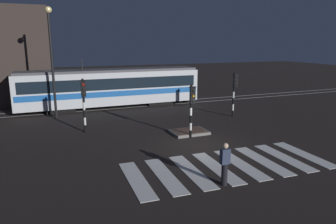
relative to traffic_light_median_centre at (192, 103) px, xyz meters
name	(u,v)px	position (x,y,z in m)	size (l,w,h in m)	color
ground_plane	(198,146)	(-0.29, -1.38, -2.04)	(120.00, 120.00, 0.00)	black
rail_near	(138,107)	(-0.29, 9.75, -2.03)	(80.00, 0.12, 0.03)	#59595E
rail_far	(134,104)	(-0.29, 11.19, -2.03)	(80.00, 0.12, 0.03)	#59595E
crosswalk_zebra	(228,166)	(-0.29, -4.41, -2.03)	(9.32, 4.06, 0.02)	silver
traffic_island	(189,132)	(0.31, 0.89, -1.95)	(2.15, 1.56, 0.18)	slate
traffic_light_median_centre	(192,103)	(0.00, 0.00, 0.00)	(0.36, 0.42, 3.10)	black
traffic_light_corner_far_left	(84,98)	(-5.54, 3.37, 0.14)	(0.36, 0.42, 3.31)	black
traffic_light_corner_far_right	(235,88)	(5.25, 3.60, 0.12)	(0.36, 0.42, 3.28)	black
street_lamp_trackside_left	(51,51)	(-7.02, 7.95, 2.82)	(0.44, 1.21, 7.74)	black
tram	(111,87)	(-2.44, 10.47, -0.30)	(15.24, 2.58, 4.15)	silver
pedestrian_waiting_at_kerb	(225,164)	(-1.52, -6.00, -1.17)	(0.36, 0.24, 1.71)	black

